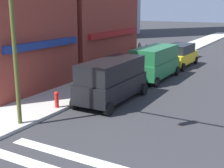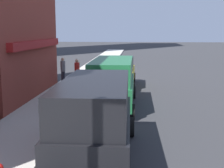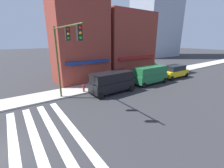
% 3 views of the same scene
% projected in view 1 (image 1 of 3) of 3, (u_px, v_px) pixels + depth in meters
% --- Properties ---
extents(storefront_row, '(16.49, 5.30, 10.74)m').
position_uv_depth(storefront_row, '(58.00, 6.00, 22.67)').
color(storefront_row, maroon).
rests_on(storefront_row, ground_plane).
extents(traffic_signal, '(0.32, 6.28, 6.94)m').
position_uv_depth(traffic_signal, '(54.00, 9.00, 11.48)').
color(traffic_signal, '#474C1E').
rests_on(traffic_signal, ground_plane).
extents(van_black, '(5.04, 2.22, 2.34)m').
position_uv_depth(van_black, '(112.00, 79.00, 17.04)').
color(van_black, black).
rests_on(van_black, ground_plane).
extents(van_green, '(5.01, 2.22, 2.34)m').
position_uv_depth(van_green, '(155.00, 62.00, 22.29)').
color(van_green, '#1E6638').
rests_on(van_green, ground_plane).
extents(suv_yellow, '(4.74, 2.12, 1.94)m').
position_uv_depth(suv_yellow, '(179.00, 55.00, 27.15)').
color(suv_yellow, yellow).
rests_on(suv_yellow, ground_plane).
extents(pedestrian_red_jacket, '(0.32, 0.32, 1.77)m').
position_uv_depth(pedestrian_red_jacket, '(147.00, 54.00, 27.43)').
color(pedestrian_red_jacket, '#23232D').
rests_on(pedestrian_red_jacket, sidewalk_left).
extents(pedestrian_grey_coat, '(0.32, 0.32, 1.77)m').
position_uv_depth(pedestrian_grey_coat, '(139.00, 51.00, 28.83)').
color(pedestrian_grey_coat, '#23232D').
rests_on(pedestrian_grey_coat, sidewalk_left).
extents(fire_hydrant, '(0.24, 0.24, 0.84)m').
position_uv_depth(fire_hydrant, '(57.00, 99.00, 15.76)').
color(fire_hydrant, red).
rests_on(fire_hydrant, sidewalk_left).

